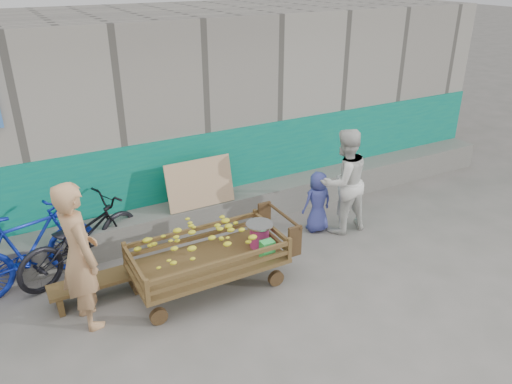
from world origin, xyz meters
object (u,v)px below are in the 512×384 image
vendor_man (79,256)px  bicycle_dark (80,238)px  bench (97,285)px  bicycle_blue (29,249)px  banana_cart (205,249)px  woman (344,181)px  child (318,202)px

vendor_man → bicycle_dark: 1.16m
bench → bicycle_blue: bearing=132.4°
bicycle_dark → bicycle_blue: (-0.61, -0.05, 0.05)m
banana_cart → bicycle_blue: size_ratio=1.16×
woman → child: bearing=-26.9°
bench → bicycle_blue: 0.97m
bench → bicycle_dark: bicycle_dark is taller
woman → bicycle_dark: (-3.62, 0.75, -0.32)m
banana_cart → bench: 1.36m
bench → child: size_ratio=1.17×
vendor_man → bicycle_blue: size_ratio=0.99×
child → banana_cart: bearing=19.3°
woman → bicycle_blue: 4.29m
banana_cart → vendor_man: vendor_man is taller
bench → vendor_man: size_ratio=0.64×
bicycle_blue → bench: bearing=-152.8°
bench → vendor_man: (-0.17, -0.36, 0.66)m
child → bench: bearing=5.5°
woman → child: 0.49m
child → bicycle_dark: bearing=-6.9°
bicycle_blue → woman: bearing=-114.7°
child → bicycle_blue: (-3.90, 0.54, 0.05)m
bench → child: child is taller
banana_cart → vendor_man: 1.42m
banana_cart → bicycle_blue: (-1.84, 1.14, -0.06)m
vendor_man → child: bearing=-92.8°
vendor_man → woman: vendor_man is taller
banana_cart → woman: 2.43m
bench → bicycle_blue: size_ratio=0.64×
child → bicycle_dark: (-3.29, 0.59, 0.00)m
child → bicycle_blue: 3.94m
bicycle_dark → bicycle_blue: 0.61m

